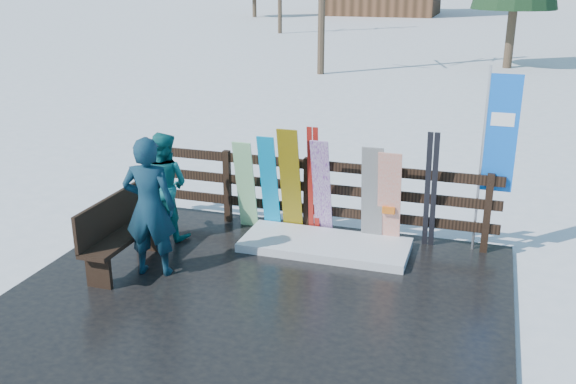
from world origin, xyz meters
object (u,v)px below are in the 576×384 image
(snowboard_4, at_px, (372,196))
(snowboard_5, at_px, (389,199))
(person_back, at_px, (164,186))
(person_front, at_px, (150,207))
(bench, at_px, (118,231))
(snowboard_0, at_px, (269,184))
(rental_flag, at_px, (496,141))
(snowboard_3, at_px, (322,189))
(snowboard_1, at_px, (246,185))
(snowboard_2, at_px, (290,182))

(snowboard_4, xyz_separation_m, snowboard_5, (0.24, -0.00, -0.03))
(person_back, bearing_deg, person_front, 113.19)
(bench, xyz_separation_m, snowboard_0, (1.50, 1.77, 0.25))
(snowboard_5, bearing_deg, rental_flag, 11.28)
(person_front, bearing_deg, rental_flag, -164.80)
(snowboard_5, height_order, rental_flag, rental_flag)
(snowboard_3, xyz_separation_m, snowboard_4, (0.74, 0.00, -0.03))
(snowboard_0, xyz_separation_m, snowboard_3, (0.81, 0.00, 0.01))
(snowboard_1, relative_size, snowboard_2, 0.84)
(snowboard_2, relative_size, snowboard_3, 1.07)
(snowboard_1, height_order, person_back, person_back)
(snowboard_3, xyz_separation_m, person_front, (-1.79, -1.80, 0.15))
(person_front, bearing_deg, snowboard_5, -158.46)
(snowboard_0, height_order, snowboard_2, snowboard_2)
(bench, xyz_separation_m, snowboard_3, (2.31, 1.77, 0.25))
(bench, height_order, snowboard_0, snowboard_0)
(snowboard_5, distance_m, rental_flag, 1.64)
(rental_flag, distance_m, person_front, 4.67)
(snowboard_2, xyz_separation_m, person_back, (-1.74, -0.64, -0.03))
(snowboard_0, bearing_deg, snowboard_1, 180.00)
(snowboard_3, distance_m, person_back, 2.31)
(snowboard_1, bearing_deg, person_back, -147.93)
(snowboard_0, bearing_deg, snowboard_3, 0.00)
(snowboard_1, xyz_separation_m, snowboard_5, (2.17, -0.00, 0.01))
(snowboard_2, height_order, snowboard_3, snowboard_2)
(snowboard_3, bearing_deg, snowboard_0, 180.00)
(bench, bearing_deg, snowboard_0, 49.78)
(snowboard_0, distance_m, snowboard_2, 0.34)
(snowboard_3, relative_size, person_front, 0.86)
(snowboard_5, bearing_deg, snowboard_4, 180.00)
(person_back, bearing_deg, rental_flag, -165.67)
(snowboard_0, bearing_deg, person_back, -155.41)
(snowboard_2, xyz_separation_m, rental_flag, (2.82, 0.27, 0.78))
(bench, bearing_deg, snowboard_3, 37.55)
(snowboard_0, bearing_deg, snowboard_2, 0.00)
(snowboard_2, xyz_separation_m, snowboard_4, (1.22, 0.00, -0.09))
(rental_flag, bearing_deg, bench, -156.25)
(snowboard_4, bearing_deg, rental_flag, 9.59)
(bench, xyz_separation_m, person_back, (0.09, 1.13, 0.28))
(snowboard_0, xyz_separation_m, snowboard_2, (0.33, 0.00, 0.07))
(snowboard_2, height_order, person_back, snowboard_2)
(rental_flag, bearing_deg, snowboard_0, -175.09)
(snowboard_0, relative_size, rental_flag, 0.60)
(snowboard_2, relative_size, snowboard_4, 1.14)
(snowboard_5, bearing_deg, bench, -151.67)
(snowboard_2, relative_size, person_front, 0.92)
(snowboard_1, distance_m, person_back, 1.22)
(snowboard_4, height_order, person_front, person_front)
(snowboard_2, relative_size, snowboard_5, 1.17)
(snowboard_0, xyz_separation_m, snowboard_5, (1.79, -0.00, -0.05))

